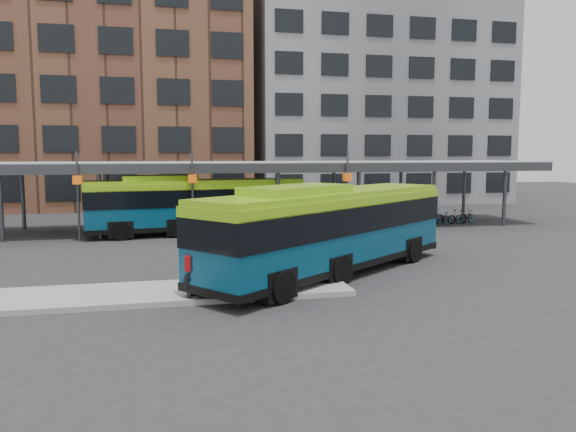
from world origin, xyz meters
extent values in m
plane|color=#28282B|center=(0.00, 0.00, 0.00)|extent=(120.00, 120.00, 0.00)
cube|color=gray|center=(-5.50, -3.00, 0.09)|extent=(14.00, 3.00, 0.18)
cube|color=#999B9E|center=(0.00, 13.00, 4.00)|extent=(40.00, 6.00, 0.35)
cube|color=#383A3D|center=(0.00, 10.00, 3.85)|extent=(40.00, 0.15, 0.55)
cylinder|color=#383A3D|center=(-13.00, 10.50, 1.90)|extent=(0.24, 0.24, 3.80)
cylinder|color=#383A3D|center=(-13.00, 15.50, 1.90)|extent=(0.24, 0.24, 3.80)
cylinder|color=#383A3D|center=(-8.00, 10.50, 1.90)|extent=(0.24, 0.24, 3.80)
cylinder|color=#383A3D|center=(-8.00, 15.50, 1.90)|extent=(0.24, 0.24, 3.80)
cylinder|color=#383A3D|center=(-3.00, 10.50, 1.90)|extent=(0.24, 0.24, 3.80)
cylinder|color=#383A3D|center=(-3.00, 15.50, 1.90)|extent=(0.24, 0.24, 3.80)
cylinder|color=#383A3D|center=(2.00, 10.50, 1.90)|extent=(0.24, 0.24, 3.80)
cylinder|color=#383A3D|center=(2.00, 15.50, 1.90)|extent=(0.24, 0.24, 3.80)
cylinder|color=#383A3D|center=(7.00, 10.50, 1.90)|extent=(0.24, 0.24, 3.80)
cylinder|color=#383A3D|center=(7.00, 15.50, 1.90)|extent=(0.24, 0.24, 3.80)
cylinder|color=#383A3D|center=(12.00, 10.50, 1.90)|extent=(0.24, 0.24, 3.80)
cylinder|color=#383A3D|center=(12.00, 15.50, 1.90)|extent=(0.24, 0.24, 3.80)
cylinder|color=#383A3D|center=(17.00, 10.50, 1.90)|extent=(0.24, 0.24, 3.80)
cylinder|color=#383A3D|center=(17.00, 15.50, 1.90)|extent=(0.24, 0.24, 3.80)
cylinder|color=#383A3D|center=(-9.00, 9.70, 2.40)|extent=(0.12, 0.12, 4.80)
cube|color=#D9530C|center=(-9.00, 9.70, 3.30)|extent=(0.45, 0.45, 0.45)
cylinder|color=#383A3D|center=(-3.00, 9.70, 2.40)|extent=(0.12, 0.12, 4.80)
cube|color=#D9530C|center=(-3.00, 9.70, 3.30)|extent=(0.45, 0.45, 0.45)
cylinder|color=#383A3D|center=(6.00, 9.70, 2.40)|extent=(0.12, 0.12, 4.80)
cube|color=#D9530C|center=(6.00, 9.70, 3.30)|extent=(0.45, 0.45, 0.45)
cube|color=brown|center=(-10.00, 32.00, 11.00)|extent=(26.00, 14.00, 22.00)
cube|color=slate|center=(16.00, 32.00, 10.00)|extent=(24.00, 14.00, 20.00)
cube|color=navy|center=(1.69, -1.10, 1.71)|extent=(11.83, 9.93, 2.68)
cube|color=black|center=(1.69, -1.10, 2.25)|extent=(11.91, 10.01, 1.02)
cube|color=#79B312|center=(1.69, -1.10, 3.16)|extent=(11.76, 9.84, 0.21)
cube|color=#79B312|center=(-0.01, -2.40, 3.37)|extent=(4.57, 4.13, 0.37)
cube|color=black|center=(1.69, -1.10, 0.50)|extent=(11.92, 10.02, 0.26)
cylinder|color=black|center=(5.88, 0.46, 0.54)|extent=(1.05, 0.91, 1.07)
cylinder|color=black|center=(4.30, 2.54, 0.54)|extent=(1.05, 0.91, 1.07)
cylinder|color=black|center=(1.46, -2.92, 0.54)|extent=(1.05, 0.91, 1.07)
cylinder|color=black|center=(-0.12, -0.84, 0.54)|extent=(1.05, 0.91, 1.07)
cylinder|color=black|center=(-1.09, -4.87, 0.54)|extent=(1.05, 0.91, 1.07)
cylinder|color=black|center=(-2.67, -2.79, 0.54)|extent=(1.05, 0.91, 1.07)
cube|color=navy|center=(-2.68, 11.36, 1.66)|extent=(12.69, 3.99, 2.60)
cube|color=black|center=(-2.68, 11.36, 2.18)|extent=(12.75, 4.05, 0.99)
cube|color=#79B312|center=(-2.68, 11.36, 3.07)|extent=(12.68, 3.88, 0.21)
cube|color=#79B312|center=(-4.75, 11.13, 3.28)|extent=(4.34, 2.33, 0.36)
cube|color=black|center=(-2.68, 11.36, 0.49)|extent=(12.76, 4.06, 0.25)
cylinder|color=black|center=(1.59, 10.57, 0.52)|extent=(1.07, 0.43, 1.04)
cylinder|color=black|center=(1.31, 13.09, 0.52)|extent=(1.07, 0.43, 1.04)
cylinder|color=black|center=(-3.78, 9.96, 0.52)|extent=(1.07, 0.43, 1.04)
cylinder|color=black|center=(-4.07, 12.48, 0.52)|extent=(1.07, 0.43, 1.04)
cylinder|color=black|center=(-6.88, 9.61, 0.52)|extent=(1.07, 0.43, 1.04)
cylinder|color=black|center=(-7.17, 12.13, 0.52)|extent=(1.07, 0.43, 1.04)
imported|color=black|center=(-3.88, -4.10, 1.07)|extent=(0.59, 0.74, 1.79)
cube|color=maroon|center=(-3.93, -4.27, 1.31)|extent=(0.28, 0.37, 0.48)
imported|color=slate|center=(11.19, 11.83, 0.44)|extent=(1.67, 0.62, 0.87)
imported|color=slate|center=(11.55, 12.09, 0.54)|extent=(1.87, 0.93, 1.08)
imported|color=slate|center=(12.30, 11.69, 0.46)|extent=(1.81, 0.76, 0.93)
imported|color=slate|center=(12.75, 12.13, 0.54)|extent=(1.81, 0.61, 1.07)
imported|color=slate|center=(13.23, 11.90, 0.43)|extent=(1.66, 0.63, 0.86)
imported|color=slate|center=(14.57, 12.05, 0.48)|extent=(1.65, 0.72, 0.96)
imported|color=slate|center=(15.19, 12.18, 0.47)|extent=(1.89, 1.13, 0.94)
camera|label=1|loc=(-4.73, -21.68, 4.70)|focal=35.00mm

